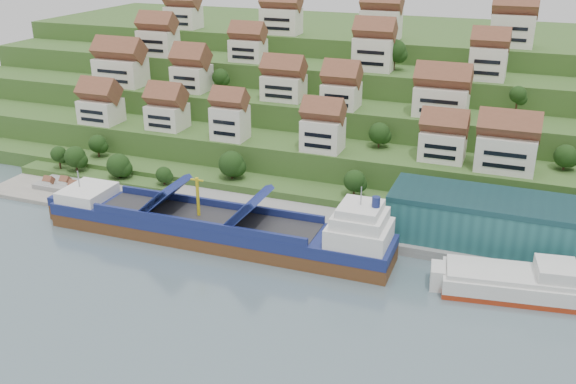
% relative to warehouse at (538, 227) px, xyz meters
% --- Properties ---
extents(ground, '(300.00, 300.00, 0.00)m').
position_rel_warehouse_xyz_m(ground, '(-52.00, -17.00, -7.20)').
color(ground, slate).
rests_on(ground, ground).
extents(quay, '(180.00, 14.00, 2.20)m').
position_rel_warehouse_xyz_m(quay, '(-32.00, -2.00, -6.10)').
color(quay, gray).
rests_on(quay, ground).
extents(pebble_beach, '(45.00, 20.00, 1.00)m').
position_rel_warehouse_xyz_m(pebble_beach, '(-110.00, -5.00, -6.70)').
color(pebble_beach, gray).
rests_on(pebble_beach, ground).
extents(hillside, '(260.00, 128.00, 31.00)m').
position_rel_warehouse_xyz_m(hillside, '(-52.00, 86.55, 3.46)').
color(hillside, '#2D4C1E').
rests_on(hillside, ground).
extents(hillside_village, '(155.80, 62.69, 29.23)m').
position_rel_warehouse_xyz_m(hillside_village, '(-56.20, 45.44, 17.84)').
color(hillside_village, white).
rests_on(hillside_village, ground).
extents(hillside_trees, '(141.40, 62.46, 30.73)m').
position_rel_warehouse_xyz_m(hillside_trees, '(-60.46, 25.21, 8.32)').
color(hillside_trees, '#1D3C14').
rests_on(hillside_trees, ground).
extents(warehouse, '(60.00, 15.00, 10.00)m').
position_rel_warehouse_xyz_m(warehouse, '(0.00, 0.00, 0.00)').
color(warehouse, '#235D60').
rests_on(warehouse, quay).
extents(flagpole, '(1.28, 0.16, 8.00)m').
position_rel_warehouse_xyz_m(flagpole, '(-33.89, -7.00, -0.32)').
color(flagpole, gray).
rests_on(flagpole, quay).
extents(beach_huts, '(14.40, 3.70, 2.20)m').
position_rel_warehouse_xyz_m(beach_huts, '(-112.00, -6.25, -5.10)').
color(beach_huts, white).
rests_on(beach_huts, pebble_beach).
extents(cargo_ship, '(77.56, 13.09, 17.16)m').
position_rel_warehouse_xyz_m(cargo_ship, '(-62.61, -16.92, -3.93)').
color(cargo_ship, brown).
rests_on(cargo_ship, ground).
extents(second_ship, '(27.79, 13.70, 7.72)m').
position_rel_warehouse_xyz_m(second_ship, '(-2.33, -16.25, -4.87)').
color(second_ship, maroon).
rests_on(second_ship, ground).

